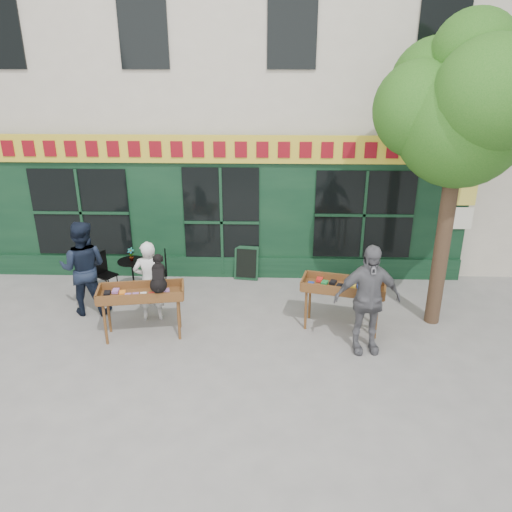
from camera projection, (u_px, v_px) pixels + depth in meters
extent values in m
plane|color=slate|center=(212.00, 325.00, 9.67)|extent=(80.00, 80.00, 0.00)
cube|color=beige|center=(231.00, 51.00, 13.39)|extent=(14.00, 7.00, 10.00)
cube|color=black|center=(222.00, 210.00, 11.33)|extent=(11.00, 0.16, 3.20)
cube|color=gold|center=(220.00, 149.00, 10.70)|extent=(11.00, 0.06, 0.60)
cube|color=maroon|center=(219.00, 149.00, 10.66)|extent=(9.60, 0.03, 0.34)
cube|color=black|center=(223.00, 267.00, 11.73)|extent=(11.00, 0.10, 0.50)
cube|color=black|center=(222.00, 222.00, 11.32)|extent=(1.70, 0.05, 2.50)
cube|color=black|center=(81.00, 212.00, 11.34)|extent=(2.20, 0.05, 2.00)
cube|color=black|center=(364.00, 215.00, 11.16)|extent=(2.20, 0.05, 2.00)
cube|color=silver|center=(463.00, 218.00, 11.10)|extent=(0.42, 0.02, 0.50)
cube|color=#E5D14C|center=(467.00, 194.00, 10.89)|extent=(0.42, 0.02, 0.50)
cube|color=silver|center=(471.00, 169.00, 10.69)|extent=(0.42, 0.02, 0.50)
cylinder|color=#382619|center=(444.00, 235.00, 9.16)|extent=(0.28, 0.28, 3.60)
sphere|color=#195212|center=(460.00, 123.00, 8.42)|extent=(2.20, 2.20, 2.20)
sphere|color=#195212|center=(498.00, 103.00, 8.57)|extent=(1.80, 1.80, 1.80)
sphere|color=#195212|center=(423.00, 109.00, 8.55)|extent=(1.70, 1.70, 1.70)
sphere|color=#195212|center=(492.00, 94.00, 7.67)|extent=(1.80, 1.80, 1.80)
sphere|color=#195212|center=(436.00, 84.00, 8.76)|extent=(1.60, 1.60, 1.60)
sphere|color=#195212|center=(475.00, 53.00, 8.10)|extent=(1.40, 1.40, 1.40)
cylinder|color=brown|center=(105.00, 324.00, 8.89)|extent=(0.05, 0.05, 0.80)
cylinder|color=brown|center=(179.00, 320.00, 9.05)|extent=(0.05, 0.05, 0.80)
cylinder|color=brown|center=(109.00, 313.00, 9.29)|extent=(0.05, 0.05, 0.80)
cylinder|color=brown|center=(179.00, 309.00, 9.45)|extent=(0.05, 0.05, 0.80)
cube|color=brown|center=(141.00, 296.00, 9.01)|extent=(1.57, 0.81, 0.05)
cube|color=brown|center=(140.00, 299.00, 8.72)|extent=(1.49, 0.28, 0.18)
cube|color=brown|center=(142.00, 285.00, 9.25)|extent=(1.49, 0.28, 0.18)
cube|color=brown|center=(141.00, 293.00, 8.99)|extent=(1.35, 0.60, 0.06)
imported|color=silver|center=(150.00, 281.00, 9.62)|extent=(0.65, 0.48, 1.63)
cylinder|color=brown|center=(306.00, 310.00, 9.40)|extent=(0.05, 0.05, 0.80)
cylinder|color=brown|center=(376.00, 319.00, 9.07)|extent=(0.05, 0.05, 0.80)
cylinder|color=brown|center=(310.00, 300.00, 9.79)|extent=(0.05, 0.05, 0.80)
cylinder|color=brown|center=(377.00, 308.00, 9.47)|extent=(0.05, 0.05, 0.80)
cube|color=brown|center=(343.00, 289.00, 9.28)|extent=(1.60, 0.92, 0.05)
cube|color=brown|center=(342.00, 292.00, 8.99)|extent=(1.47, 0.40, 0.18)
cube|color=brown|center=(345.00, 279.00, 9.51)|extent=(1.47, 0.40, 0.18)
cube|color=brown|center=(343.00, 286.00, 9.25)|extent=(1.36, 0.70, 0.06)
imported|color=#59595E|center=(367.00, 299.00, 8.51)|extent=(1.20, 0.60, 1.98)
cylinder|color=black|center=(135.00, 292.00, 11.00)|extent=(0.36, 0.36, 0.03)
cylinder|color=black|center=(133.00, 277.00, 10.87)|extent=(0.04, 0.04, 0.72)
cylinder|color=black|center=(132.00, 261.00, 10.73)|extent=(0.60, 0.60, 0.03)
cube|color=black|center=(107.00, 275.00, 10.76)|extent=(0.50, 0.50, 0.03)
cube|color=black|center=(100.00, 263.00, 10.76)|extent=(0.21, 0.32, 0.50)
cylinder|color=black|center=(107.00, 289.00, 10.66)|extent=(0.02, 0.02, 0.44)
cylinder|color=black|center=(118.00, 284.00, 10.89)|extent=(0.02, 0.02, 0.44)
cylinder|color=black|center=(98.00, 286.00, 10.81)|extent=(0.02, 0.02, 0.44)
cylinder|color=black|center=(108.00, 281.00, 11.04)|extent=(0.02, 0.02, 0.44)
cube|color=black|center=(159.00, 273.00, 10.87)|extent=(0.43, 0.43, 0.03)
cube|color=black|center=(166.00, 262.00, 10.81)|extent=(0.11, 0.36, 0.50)
cylinder|color=black|center=(152.00, 281.00, 11.06)|extent=(0.02, 0.02, 0.44)
cylinder|color=black|center=(152.00, 286.00, 10.79)|extent=(0.02, 0.02, 0.44)
cylinder|color=black|center=(166.00, 280.00, 11.12)|extent=(0.02, 0.02, 0.44)
cylinder|color=black|center=(166.00, 285.00, 10.85)|extent=(0.02, 0.02, 0.44)
imported|color=gray|center=(131.00, 254.00, 10.67)|extent=(0.18, 0.14, 0.29)
imported|color=black|center=(84.00, 268.00, 9.83)|extent=(0.98, 0.79, 1.93)
cube|color=black|center=(246.00, 263.00, 11.55)|extent=(0.58, 0.26, 0.79)
cube|color=black|center=(246.00, 263.00, 11.53)|extent=(0.48, 0.23, 0.65)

